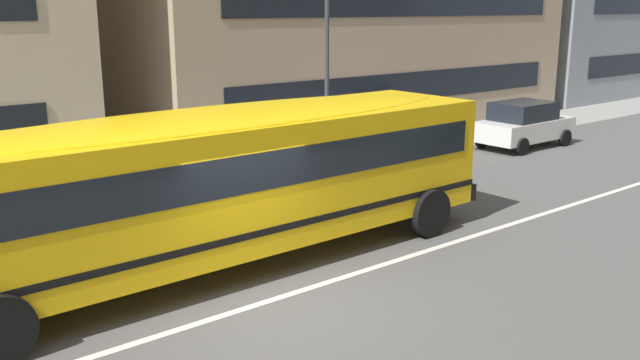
% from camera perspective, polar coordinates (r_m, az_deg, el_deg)
% --- Properties ---
extents(ground_plane, '(400.00, 400.00, 0.00)m').
position_cam_1_polar(ground_plane, '(12.06, -4.19, -9.95)').
color(ground_plane, '#54514F').
extents(sidewalk_far, '(120.00, 3.00, 0.01)m').
position_cam_1_polar(sidewalk_far, '(18.90, -18.35, -1.65)').
color(sidewalk_far, gray).
rests_on(sidewalk_far, ground_plane).
extents(lane_centreline, '(110.00, 0.16, 0.01)m').
position_cam_1_polar(lane_centreline, '(12.05, -4.19, -9.94)').
color(lane_centreline, silver).
rests_on(lane_centreline, ground_plane).
extents(school_bus, '(13.77, 3.26, 3.08)m').
position_cam_1_polar(school_bus, '(13.02, -9.30, 0.24)').
color(school_bus, yellow).
rests_on(school_bus, ground_plane).
extents(parked_car_white_end_of_row, '(3.90, 1.89, 1.64)m').
position_cam_1_polar(parked_car_white_end_of_row, '(25.82, 16.55, 4.49)').
color(parked_car_white_end_of_row, silver).
rests_on(parked_car_white_end_of_row, ground_plane).
extents(street_lamp, '(0.44, 0.44, 6.80)m').
position_cam_1_polar(street_lamp, '(21.35, 0.58, 12.53)').
color(street_lamp, '#38383D').
rests_on(street_lamp, ground_plane).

